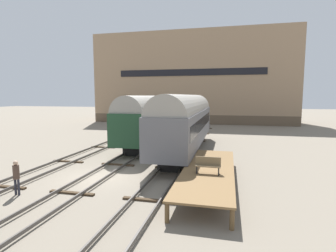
# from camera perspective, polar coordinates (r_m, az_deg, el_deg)

# --- Properties ---
(ground_plane) EXTENTS (200.00, 200.00, 0.00)m
(ground_plane) POSITION_cam_1_polar(r_m,az_deg,el_deg) (17.87, -14.81, -10.69)
(ground_plane) COLOR slate
(track_left) EXTENTS (2.60, 60.00, 0.26)m
(track_left) POSITION_cam_1_polar(r_m,az_deg,el_deg) (20.13, -25.74, -8.75)
(track_left) COLOR #4C4742
(track_left) RESTS_ON ground
(track_middle) EXTENTS (2.60, 60.00, 0.26)m
(track_middle) POSITION_cam_1_polar(r_m,az_deg,el_deg) (17.83, -14.83, -10.25)
(track_middle) COLOR #4C4742
(track_middle) RESTS_ON ground
(track_right) EXTENTS (2.60, 60.00, 0.26)m
(track_right) POSITION_cam_1_polar(r_m,az_deg,el_deg) (16.34, -1.22, -11.60)
(track_right) COLOR #4C4742
(track_right) RESTS_ON ground
(train_car_green) EXTENTS (3.11, 15.93, 5.27)m
(train_car_green) POSITION_cam_1_polar(r_m,az_deg,el_deg) (28.72, -3.34, 2.05)
(train_car_green) COLOR black
(train_car_green) RESTS_ON ground
(train_car_grey) EXTENTS (3.12, 17.33, 5.36)m
(train_car_grey) POSITION_cam_1_polar(r_m,az_deg,el_deg) (24.33, 3.95, 1.36)
(train_car_grey) COLOR black
(train_car_grey) RESTS_ON ground
(station_platform) EXTENTS (2.92, 10.53, 0.97)m
(station_platform) POSITION_cam_1_polar(r_m,az_deg,el_deg) (15.83, 8.82, -9.46)
(station_platform) COLOR brown
(station_platform) RESTS_ON ground
(bench) EXTENTS (1.40, 0.40, 0.91)m
(bench) POSITION_cam_1_polar(r_m,az_deg,el_deg) (14.78, 8.68, -8.33)
(bench) COLOR brown
(bench) RESTS_ON station_platform
(person_worker) EXTENTS (0.32, 0.32, 1.87)m
(person_worker) POSITION_cam_1_polar(r_m,az_deg,el_deg) (16.13, -30.15, -9.07)
(person_worker) COLOR #282833
(person_worker) RESTS_ON ground
(warehouse_building) EXTENTS (38.60, 11.12, 17.33)m
(warehouse_building) POSITION_cam_1_polar(r_m,az_deg,el_deg) (54.55, 5.59, 10.14)
(warehouse_building) COLOR brown
(warehouse_building) RESTS_ON ground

